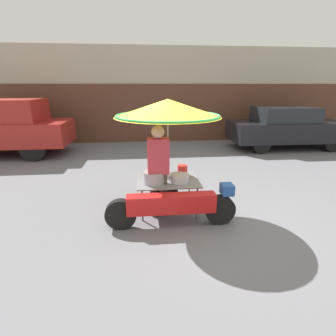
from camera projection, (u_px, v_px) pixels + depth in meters
name	position (u px, v px, depth m)	size (l,w,h in m)	color
ground_plane	(194.00, 216.00, 4.91)	(36.00, 36.00, 0.00)	slate
shopfront_building	(161.00, 95.00, 11.87)	(28.00, 2.06, 3.87)	#B2A893
vendor_motorcycle_cart	(168.00, 127.00, 4.59)	(2.24, 1.88, 2.12)	black
vendor_person	(158.00, 167.00, 4.66)	(0.38, 0.23, 1.69)	#4C473D
parked_car	(287.00, 127.00, 9.99)	(4.37, 1.72, 1.57)	black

